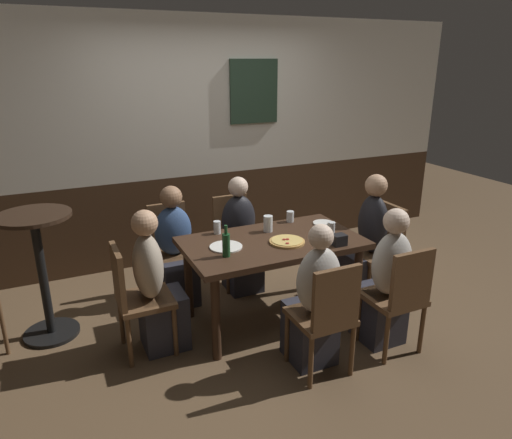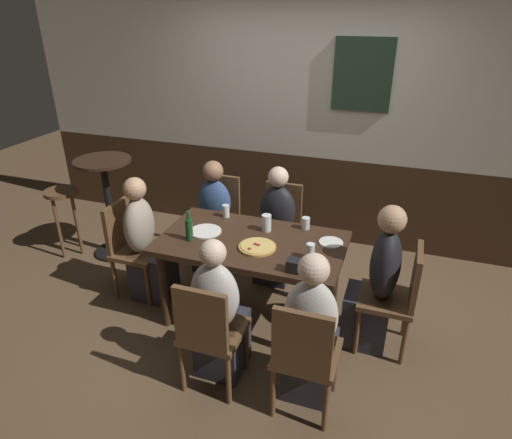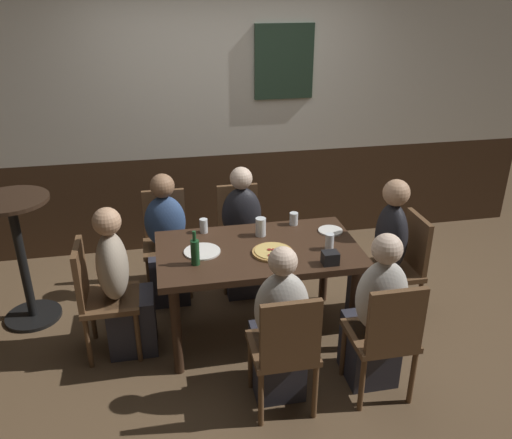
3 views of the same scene
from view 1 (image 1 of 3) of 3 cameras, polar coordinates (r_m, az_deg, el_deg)
ground_plane at (r=4.21m, az=1.88°, el=-11.94°), size 12.00×12.00×0.00m
wall_back at (r=5.20m, az=-6.23°, el=9.41°), size 6.40×0.13×2.60m
dining_table at (r=3.91m, az=1.98°, el=-3.77°), size 1.47×0.84×0.74m
chair_mid_far at (r=4.68m, az=-2.67°, el=-1.88°), size 0.40×0.40×0.88m
chair_head_east at (r=4.57m, az=14.96°, el=-3.04°), size 0.40×0.40×0.88m
chair_mid_near at (r=3.33m, az=8.58°, el=-11.22°), size 0.40×0.40×0.88m
chair_right_near at (r=3.70m, az=17.10°, el=-8.71°), size 0.40×0.40×0.88m
chair_head_west at (r=3.65m, az=-14.57°, el=-8.81°), size 0.40×0.40×0.88m
chair_left_far at (r=4.49m, az=-10.32°, el=-3.09°), size 0.40×0.40×0.88m
person_mid_far at (r=4.54m, az=-1.88°, el=-2.88°), size 0.34×0.37×1.12m
person_head_east at (r=4.47m, az=13.37°, el=-3.27°), size 0.37×0.34×1.19m
person_mid_near at (r=3.47m, az=7.05°, el=-10.48°), size 0.34×0.37×1.11m
person_right_near at (r=3.81m, az=15.45°, el=-7.98°), size 0.34×0.37×1.13m
person_head_west at (r=3.68m, az=-12.04°, el=-8.61°), size 0.37×0.34×1.14m
person_left_far at (r=4.35m, az=-9.73°, el=-4.23°), size 0.34×0.37×1.10m
pizza at (r=3.83m, az=3.80°, el=-2.67°), size 0.29×0.29×0.03m
highball_clear at (r=4.01m, az=9.15°, el=-1.19°), size 0.06×0.06×0.12m
beer_glass_half at (r=4.02m, az=-4.75°, el=-1.07°), size 0.06×0.06×0.11m
beer_glass_tall at (r=4.05m, az=1.47°, el=-0.61°), size 0.08×0.08×0.14m
tumbler_short at (r=4.30m, az=4.18°, el=0.27°), size 0.07×0.07×0.10m
beer_bottle_green at (r=3.54m, az=-3.66°, el=-3.03°), size 0.06×0.06×0.25m
plate_white_large at (r=3.73m, az=-3.68°, el=-3.33°), size 0.26×0.26×0.01m
plate_white_small at (r=4.29m, az=8.21°, el=-0.44°), size 0.19×0.19×0.01m
condiment_caddy at (r=3.82m, az=10.08°, el=-2.46°), size 0.11×0.09×0.09m
side_bar_table at (r=4.06m, az=-24.70°, el=-5.20°), size 0.56×0.56×1.05m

